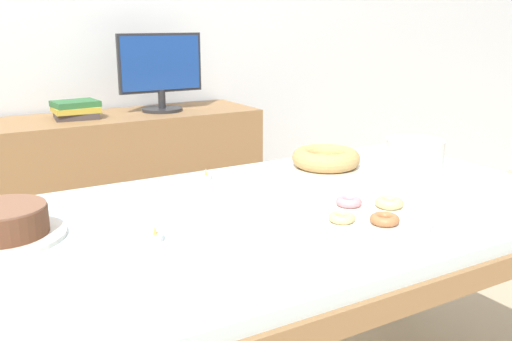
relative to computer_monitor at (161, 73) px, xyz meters
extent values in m
cube|color=silver|center=(-0.25, 0.30, 0.31)|extent=(8.00, 0.10, 2.60)
cube|color=silver|center=(-0.25, -1.40, -0.27)|extent=(1.84, 0.96, 0.04)
cube|color=olive|center=(-0.25, -1.85, -0.32)|extent=(1.87, 0.08, 0.06)
cube|color=olive|center=(-0.25, -0.94, -0.32)|extent=(1.87, 0.08, 0.06)
cube|color=olive|center=(0.64, -1.40, -0.32)|extent=(0.08, 0.99, 0.06)
cube|color=olive|center=(0.62, -0.97, -0.65)|extent=(0.07, 0.07, 0.67)
cube|color=olive|center=(-0.25, 0.00, -0.59)|extent=(1.41, 0.44, 0.80)
cylinder|color=#262628|center=(0.00, 0.00, -0.18)|extent=(0.20, 0.20, 0.02)
cylinder|color=#262628|center=(0.00, 0.00, -0.13)|extent=(0.04, 0.04, 0.09)
cube|color=#262628|center=(0.00, 0.00, 0.05)|extent=(0.42, 0.02, 0.28)
cube|color=navy|center=(0.00, -0.01, 0.05)|extent=(0.40, 0.00, 0.26)
cube|color=#3F3838|center=(-0.42, 0.00, -0.17)|extent=(0.21, 0.19, 0.03)
cube|color=#B29933|center=(-0.42, 0.00, -0.15)|extent=(0.20, 0.18, 0.03)
cube|color=#2D6638|center=(-0.42, 0.00, -0.12)|extent=(0.21, 0.17, 0.03)
cylinder|color=silver|center=(-0.90, -1.25, -0.25)|extent=(0.28, 0.28, 0.01)
cylinder|color=brown|center=(-0.90, -1.25, -0.21)|extent=(0.20, 0.20, 0.06)
cylinder|color=brown|center=(-0.90, -1.25, -0.18)|extent=(0.20, 0.20, 0.01)
cylinder|color=silver|center=(0.15, -1.13, -0.25)|extent=(0.28, 0.28, 0.01)
torus|color=tan|center=(0.15, -1.13, -0.21)|extent=(0.24, 0.24, 0.06)
cylinder|color=silver|center=(-0.07, -1.58, -0.25)|extent=(0.36, 0.36, 0.01)
torus|color=#EAD184|center=(0.03, -1.58, -0.23)|extent=(0.08, 0.08, 0.03)
torus|color=pink|center=(-0.06, -1.51, -0.23)|extent=(0.07, 0.07, 0.02)
torus|color=#EAD184|center=(-0.15, -1.60, -0.23)|extent=(0.07, 0.07, 0.02)
torus|color=#B27042|center=(-0.07, -1.67, -0.23)|extent=(0.07, 0.07, 0.02)
cylinder|color=silver|center=(0.52, -1.19, -0.25)|extent=(0.21, 0.21, 0.01)
cylinder|color=silver|center=(0.52, -1.19, -0.24)|extent=(0.21, 0.21, 0.01)
cylinder|color=silver|center=(0.52, -1.19, -0.23)|extent=(0.21, 0.21, 0.01)
cylinder|color=silver|center=(0.52, -1.19, -0.22)|extent=(0.21, 0.21, 0.01)
cylinder|color=silver|center=(0.52, -1.19, -0.21)|extent=(0.21, 0.21, 0.01)
cylinder|color=silver|center=(0.52, -1.19, -0.20)|extent=(0.21, 0.21, 0.01)
cylinder|color=silver|center=(0.52, -1.19, -0.19)|extent=(0.21, 0.21, 0.01)
cylinder|color=silver|center=(0.52, -1.19, -0.18)|extent=(0.21, 0.21, 0.01)
cylinder|color=silver|center=(0.60, -1.04, -0.25)|extent=(0.04, 0.04, 0.02)
cylinder|color=white|center=(0.60, -1.04, -0.24)|extent=(0.03, 0.03, 0.00)
cone|color=#F9B74C|center=(0.60, -1.04, -0.23)|extent=(0.01, 0.01, 0.02)
cylinder|color=silver|center=(-0.59, -1.45, -0.25)|extent=(0.04, 0.04, 0.02)
cylinder|color=white|center=(-0.59, -1.45, -0.24)|extent=(0.03, 0.03, 0.00)
cone|color=#F9B74C|center=(-0.59, -1.45, -0.23)|extent=(0.01, 0.01, 0.02)
cylinder|color=silver|center=(-0.26, -1.03, -0.25)|extent=(0.04, 0.04, 0.02)
cylinder|color=white|center=(-0.26, -1.03, -0.24)|extent=(0.03, 0.03, 0.00)
cone|color=#F9B74C|center=(-0.26, -1.03, -0.23)|extent=(0.01, 0.01, 0.02)
camera|label=1|loc=(-1.03, -2.66, 0.26)|focal=40.00mm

